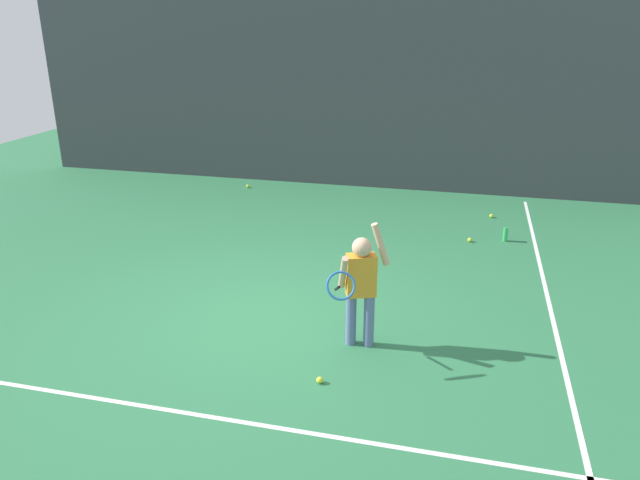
# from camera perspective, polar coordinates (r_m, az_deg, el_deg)

# --- Properties ---
(ground_plane) EXTENTS (20.00, 20.00, 0.00)m
(ground_plane) POSITION_cam_1_polar(r_m,az_deg,el_deg) (7.08, -5.78, -7.26)
(ground_plane) COLOR #2D7247
(court_line_baseline) EXTENTS (9.00, 0.05, 0.00)m
(court_line_baseline) POSITION_cam_1_polar(r_m,az_deg,el_deg) (5.64, -12.25, -15.69)
(court_line_baseline) COLOR white
(court_line_baseline) RESTS_ON ground
(court_line_sideline) EXTENTS (0.05, 9.00, 0.00)m
(court_line_sideline) POSITION_cam_1_polar(r_m,az_deg,el_deg) (7.70, 20.92, -6.19)
(court_line_sideline) COLOR white
(court_line_sideline) RESTS_ON ground
(back_fence_windscreen) EXTENTS (13.55, 0.08, 3.95)m
(back_fence_windscreen) POSITION_cam_1_polar(r_m,az_deg,el_deg) (11.99, 3.47, 14.28)
(back_fence_windscreen) COLOR #383D42
(back_fence_windscreen) RESTS_ON ground
(fence_post_0) EXTENTS (0.09, 0.09, 4.10)m
(fence_post_0) POSITION_cam_1_polar(r_m,az_deg,el_deg) (14.76, -23.52, 14.17)
(fence_post_0) COLOR slate
(fence_post_0) RESTS_ON ground
(fence_post_1) EXTENTS (0.09, 0.09, 4.10)m
(fence_post_1) POSITION_cam_1_polar(r_m,az_deg,el_deg) (12.63, -6.70, 14.85)
(fence_post_1) COLOR slate
(fence_post_1) RESTS_ON ground
(fence_post_2) EXTENTS (0.09, 0.09, 4.10)m
(fence_post_2) POSITION_cam_1_polar(r_m,az_deg,el_deg) (11.84, 14.42, 13.98)
(fence_post_2) COLOR slate
(fence_post_2) RESTS_ON ground
(tennis_player) EXTENTS (0.56, 0.75, 1.35)m
(tennis_player) POSITION_cam_1_polar(r_m,az_deg,el_deg) (6.18, 3.81, -4.03)
(tennis_player) COLOR slate
(tennis_player) RESTS_ON ground
(water_bottle) EXTENTS (0.07, 0.07, 0.22)m
(water_bottle) POSITION_cam_1_polar(r_m,az_deg,el_deg) (9.71, 17.08, 0.52)
(water_bottle) COLOR green
(water_bottle) RESTS_ON ground
(tennis_ball_1) EXTENTS (0.07, 0.07, 0.07)m
(tennis_ball_1) POSITION_cam_1_polar(r_m,az_deg,el_deg) (12.27, -6.83, 5.07)
(tennis_ball_1) COLOR #CCE033
(tennis_ball_1) RESTS_ON ground
(tennis_ball_2) EXTENTS (0.07, 0.07, 0.07)m
(tennis_ball_2) POSITION_cam_1_polar(r_m,az_deg,el_deg) (10.78, 15.86, 2.20)
(tennis_ball_2) COLOR #CCE033
(tennis_ball_2) RESTS_ON ground
(tennis_ball_3) EXTENTS (0.07, 0.07, 0.07)m
(tennis_ball_3) POSITION_cam_1_polar(r_m,az_deg,el_deg) (5.89, -0.02, -13.07)
(tennis_ball_3) COLOR #CCE033
(tennis_ball_3) RESTS_ON ground
(tennis_ball_4) EXTENTS (0.07, 0.07, 0.07)m
(tennis_ball_4) POSITION_cam_1_polar(r_m,az_deg,el_deg) (9.55, 13.94, 0.01)
(tennis_ball_4) COLOR #CCE033
(tennis_ball_4) RESTS_ON ground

